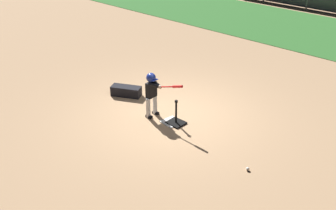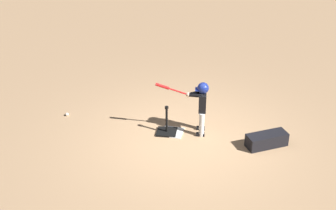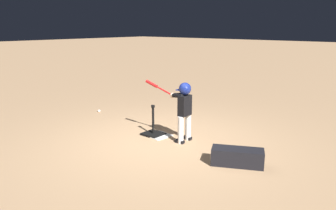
% 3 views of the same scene
% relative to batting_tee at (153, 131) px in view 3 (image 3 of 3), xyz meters
% --- Properties ---
extents(ground_plane, '(90.00, 90.00, 0.00)m').
position_rel_batting_tee_xyz_m(ground_plane, '(-0.40, 0.26, -0.09)').
color(ground_plane, tan).
extents(home_plate, '(0.49, 0.49, 0.02)m').
position_rel_batting_tee_xyz_m(home_plate, '(-0.12, -0.03, -0.08)').
color(home_plate, white).
rests_on(home_plate, ground_plane).
extents(batting_tee, '(0.42, 0.38, 0.64)m').
position_rel_batting_tee_xyz_m(batting_tee, '(0.00, 0.00, 0.00)').
color(batting_tee, black).
rests_on(batting_tee, ground_plane).
extents(batter_child, '(1.10, 0.37, 1.18)m').
position_rel_batting_tee_xyz_m(batter_child, '(-0.70, -0.11, 0.66)').
color(batter_child, silver).
rests_on(batter_child, ground_plane).
extents(baseball, '(0.07, 0.07, 0.07)m').
position_rel_batting_tee_xyz_m(baseball, '(2.35, -0.42, -0.05)').
color(baseball, white).
rests_on(baseball, ground_plane).
extents(equipment_bag, '(0.89, 0.67, 0.28)m').
position_rel_batting_tee_xyz_m(equipment_bag, '(-2.09, 0.22, 0.05)').
color(equipment_bag, black).
rests_on(equipment_bag, ground_plane).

